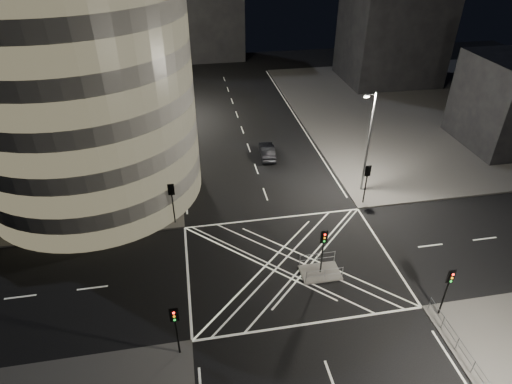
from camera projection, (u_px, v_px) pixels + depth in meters
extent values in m
plane|color=black|center=(290.00, 263.00, 33.73)|extent=(120.00, 120.00, 0.00)
cube|color=#595754|center=(3.00, 141.00, 51.60)|extent=(42.00, 42.00, 0.15)
cube|color=#595754|center=(444.00, 108.00, 60.17)|extent=(42.00, 42.00, 0.15)
cube|color=slate|center=(320.00, 273.00, 32.75)|extent=(3.00, 2.00, 0.15)
cylinder|color=gray|center=(71.00, 62.00, 35.92)|extent=(20.00, 20.00, 25.00)
cube|color=gray|center=(65.00, 16.00, 58.88)|extent=(24.00, 16.00, 22.00)
cube|color=black|center=(393.00, 31.00, 66.25)|extent=(14.00, 12.00, 15.00)
cube|color=black|center=(191.00, 7.00, 75.88)|extent=(18.00, 8.00, 18.00)
cylinder|color=black|center=(154.00, 196.00, 38.64)|extent=(0.32, 0.32, 3.10)
ellipsoid|color=black|center=(150.00, 171.00, 37.22)|extent=(3.75, 3.75, 4.31)
cylinder|color=black|center=(155.00, 160.00, 43.33)|extent=(0.32, 0.32, 4.00)
ellipsoid|color=black|center=(150.00, 131.00, 41.59)|extent=(4.23, 4.23, 4.86)
cylinder|color=black|center=(156.00, 136.00, 48.39)|extent=(0.32, 0.32, 3.53)
ellipsoid|color=black|center=(152.00, 113.00, 46.82)|extent=(4.00, 4.00, 4.59)
cylinder|color=black|center=(156.00, 114.00, 53.22)|extent=(0.32, 0.32, 3.93)
ellipsoid|color=black|center=(153.00, 87.00, 51.29)|extent=(5.56, 5.56, 6.40)
cylinder|color=black|center=(158.00, 100.00, 58.42)|extent=(0.32, 0.32, 2.92)
ellipsoid|color=black|center=(155.00, 83.00, 57.06)|extent=(3.68, 3.68, 4.23)
cylinder|color=black|center=(173.00, 208.00, 37.11)|extent=(0.12, 0.12, 3.00)
cube|color=black|center=(171.00, 190.00, 36.04)|extent=(0.28, 0.22, 0.90)
cube|color=black|center=(171.00, 190.00, 36.04)|extent=(0.55, 0.04, 1.10)
cylinder|color=black|center=(177.00, 337.00, 25.93)|extent=(0.12, 0.12, 3.00)
cube|color=black|center=(174.00, 315.00, 24.86)|extent=(0.28, 0.22, 0.90)
cube|color=black|center=(174.00, 315.00, 24.86)|extent=(0.55, 0.04, 1.10)
cylinder|color=black|center=(365.00, 189.00, 39.71)|extent=(0.12, 0.12, 3.00)
cube|color=black|center=(368.00, 171.00, 38.64)|extent=(0.28, 0.22, 0.90)
cube|color=black|center=(368.00, 171.00, 38.64)|extent=(0.55, 0.04, 1.10)
cylinder|color=black|center=(444.00, 298.00, 28.53)|extent=(0.12, 0.12, 3.00)
cube|color=black|center=(451.00, 277.00, 27.46)|extent=(0.28, 0.22, 0.90)
cube|color=black|center=(451.00, 277.00, 27.46)|extent=(0.55, 0.04, 1.10)
cylinder|color=black|center=(322.00, 257.00, 31.88)|extent=(0.12, 0.12, 3.00)
cube|color=black|center=(324.00, 237.00, 30.81)|extent=(0.28, 0.22, 0.90)
cube|color=black|center=(324.00, 237.00, 30.81)|extent=(0.55, 0.04, 1.10)
cylinder|color=slate|center=(161.00, 146.00, 39.36)|extent=(0.20, 0.20, 10.00)
cylinder|color=slate|center=(159.00, 95.00, 36.76)|extent=(0.90, 0.10, 0.10)
cube|color=slate|center=(165.00, 96.00, 36.88)|extent=(0.50, 0.25, 0.18)
cube|color=white|center=(165.00, 97.00, 36.94)|extent=(0.42, 0.20, 0.05)
cylinder|color=slate|center=(162.00, 82.00, 54.16)|extent=(0.20, 0.20, 10.00)
cylinder|color=slate|center=(161.00, 42.00, 51.56)|extent=(0.90, 0.10, 0.10)
cube|color=slate|center=(165.00, 43.00, 51.68)|extent=(0.50, 0.25, 0.18)
cube|color=white|center=(165.00, 44.00, 51.74)|extent=(0.42, 0.20, 0.05)
cylinder|color=slate|center=(368.00, 144.00, 39.70)|extent=(0.20, 0.20, 10.00)
cylinder|color=slate|center=(371.00, 94.00, 36.97)|extent=(0.90, 0.10, 0.10)
cube|color=slate|center=(366.00, 96.00, 36.96)|extent=(0.50, 0.25, 0.18)
cube|color=white|center=(366.00, 97.00, 37.02)|extent=(0.42, 0.20, 0.05)
cube|color=slate|center=(482.00, 380.00, 24.58)|extent=(0.06, 11.70, 1.10)
cube|color=slate|center=(324.00, 275.00, 31.67)|extent=(2.80, 0.06, 1.10)
cube|color=slate|center=(317.00, 259.00, 33.15)|extent=(2.80, 0.06, 1.10)
imported|color=black|center=(267.00, 151.00, 47.92)|extent=(1.90, 4.51, 1.45)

